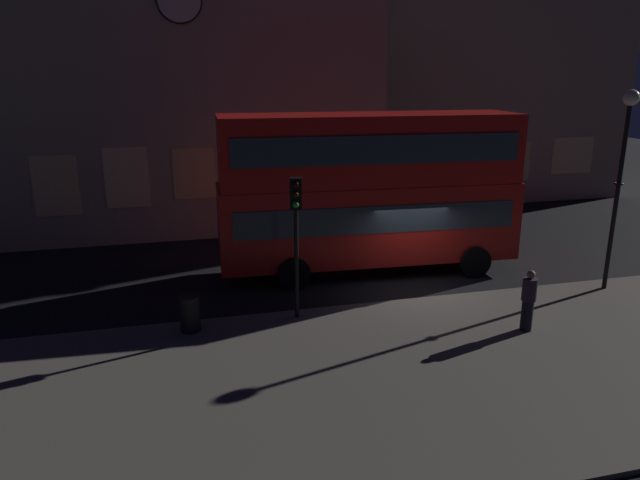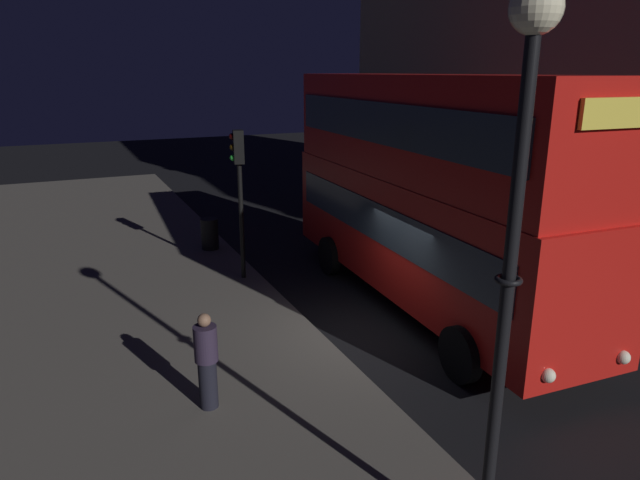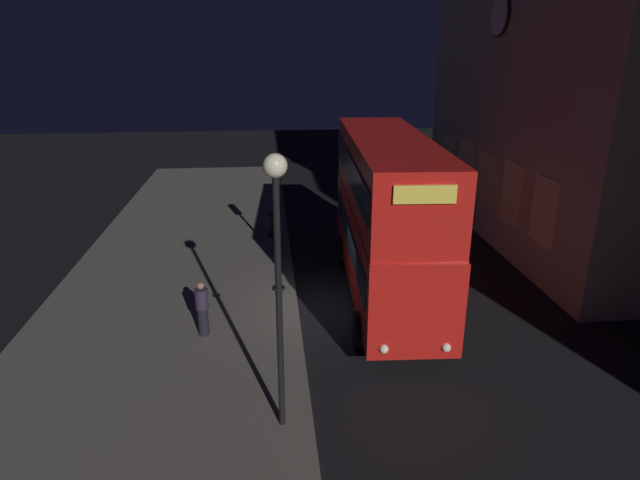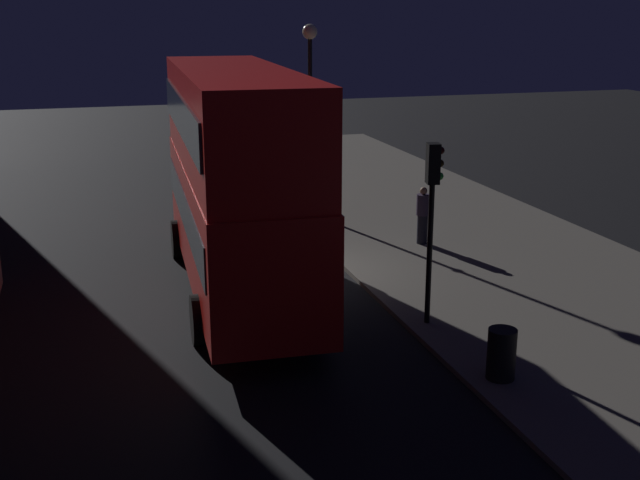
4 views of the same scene
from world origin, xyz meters
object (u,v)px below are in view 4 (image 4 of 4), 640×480
(double_decker_bus, at_px, (237,173))
(street_lamp, at_px, (310,82))
(traffic_light_near_kerb, at_px, (433,196))
(pedestrian, at_px, (423,215))
(litter_bin, at_px, (501,354))

(double_decker_bus, xyz_separation_m, street_lamp, (6.71, -3.75, 1.43))
(traffic_light_near_kerb, distance_m, street_lamp, 10.12)
(street_lamp, bearing_deg, pedestrian, -153.00)
(traffic_light_near_kerb, relative_size, street_lamp, 0.64)
(double_decker_bus, height_order, pedestrian, double_decker_bus)
(double_decker_bus, relative_size, street_lamp, 1.68)
(double_decker_bus, height_order, traffic_light_near_kerb, double_decker_bus)
(double_decker_bus, bearing_deg, litter_bin, -146.27)
(pedestrian, bearing_deg, litter_bin, -5.78)
(litter_bin, bearing_deg, traffic_light_near_kerb, 2.97)
(double_decker_bus, relative_size, traffic_light_near_kerb, 2.62)
(street_lamp, xyz_separation_m, litter_bin, (-12.95, 0.06, -3.87))
(litter_bin, bearing_deg, double_decker_bus, 30.61)
(traffic_light_near_kerb, relative_size, pedestrian, 2.35)
(traffic_light_near_kerb, xyz_separation_m, street_lamp, (10.01, -0.21, 1.50))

